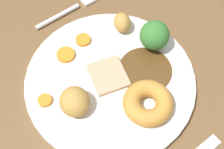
{
  "coord_description": "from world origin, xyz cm",
  "views": [
    {
      "loc": [
        24.67,
        -14.33,
        49.26
      ],
      "look_at": [
        3.9,
        0.38,
        6.0
      ],
      "focal_mm": 49.16,
      "sensor_mm": 36.0,
      "label": 1
    }
  ],
  "objects_px": {
    "yorkshire_pudding": "(148,103)",
    "roast_potato_right": "(122,23)",
    "meat_slice_main": "(108,76)",
    "carrot_coin_back": "(83,40)",
    "dinner_plate": "(112,80)",
    "fork": "(72,9)",
    "roast_potato_left": "(75,102)",
    "carrot_coin_side": "(66,55)",
    "carrot_coin_front": "(45,100)",
    "broccoli_floret": "(154,36)"
  },
  "relations": [
    {
      "from": "yorkshire_pudding",
      "to": "roast_potato_right",
      "type": "relative_size",
      "value": 2.1
    },
    {
      "from": "meat_slice_main",
      "to": "carrot_coin_back",
      "type": "bearing_deg",
      "value": 176.14
    },
    {
      "from": "dinner_plate",
      "to": "fork",
      "type": "height_order",
      "value": "dinner_plate"
    },
    {
      "from": "roast_potato_left",
      "to": "carrot_coin_back",
      "type": "height_order",
      "value": "roast_potato_left"
    },
    {
      "from": "roast_potato_left",
      "to": "carrot_coin_side",
      "type": "relative_size",
      "value": 1.58
    },
    {
      "from": "roast_potato_left",
      "to": "fork",
      "type": "distance_m",
      "value": 0.22
    },
    {
      "from": "carrot_coin_front",
      "to": "roast_potato_right",
      "type": "bearing_deg",
      "value": 104.48
    },
    {
      "from": "carrot_coin_front",
      "to": "carrot_coin_back",
      "type": "bearing_deg",
      "value": 119.95
    },
    {
      "from": "carrot_coin_front",
      "to": "meat_slice_main",
      "type": "bearing_deg",
      "value": 79.04
    },
    {
      "from": "dinner_plate",
      "to": "roast_potato_left",
      "type": "distance_m",
      "value": 0.08
    },
    {
      "from": "dinner_plate",
      "to": "carrot_coin_side",
      "type": "bearing_deg",
      "value": -154.05
    },
    {
      "from": "meat_slice_main",
      "to": "roast_potato_right",
      "type": "xyz_separation_m",
      "value": [
        -0.07,
        0.08,
        0.01
      ]
    },
    {
      "from": "meat_slice_main",
      "to": "roast_potato_right",
      "type": "distance_m",
      "value": 0.11
    },
    {
      "from": "dinner_plate",
      "to": "roast_potato_left",
      "type": "bearing_deg",
      "value": -82.15
    },
    {
      "from": "roast_potato_right",
      "to": "broccoli_floret",
      "type": "xyz_separation_m",
      "value": [
        0.06,
        0.02,
        0.01
      ]
    },
    {
      "from": "roast_potato_right",
      "to": "carrot_coin_front",
      "type": "relative_size",
      "value": 1.69
    },
    {
      "from": "meat_slice_main",
      "to": "roast_potato_right",
      "type": "bearing_deg",
      "value": 131.1
    },
    {
      "from": "fork",
      "to": "dinner_plate",
      "type": "bearing_deg",
      "value": -100.78
    },
    {
      "from": "roast_potato_left",
      "to": "carrot_coin_front",
      "type": "height_order",
      "value": "roast_potato_left"
    },
    {
      "from": "meat_slice_main",
      "to": "carrot_coin_back",
      "type": "height_order",
      "value": "meat_slice_main"
    },
    {
      "from": "roast_potato_left",
      "to": "roast_potato_right",
      "type": "height_order",
      "value": "roast_potato_left"
    },
    {
      "from": "roast_potato_left",
      "to": "roast_potato_right",
      "type": "bearing_deg",
      "value": 119.13
    },
    {
      "from": "yorkshire_pudding",
      "to": "broccoli_floret",
      "type": "relative_size",
      "value": 1.39
    },
    {
      "from": "meat_slice_main",
      "to": "broccoli_floret",
      "type": "bearing_deg",
      "value": 93.53
    },
    {
      "from": "dinner_plate",
      "to": "meat_slice_main",
      "type": "distance_m",
      "value": 0.01
    },
    {
      "from": "carrot_coin_back",
      "to": "yorkshire_pudding",
      "type": "bearing_deg",
      "value": 4.49
    },
    {
      "from": "carrot_coin_back",
      "to": "broccoli_floret",
      "type": "distance_m",
      "value": 0.13
    },
    {
      "from": "broccoli_floret",
      "to": "meat_slice_main",
      "type": "bearing_deg",
      "value": -86.47
    },
    {
      "from": "dinner_plate",
      "to": "fork",
      "type": "distance_m",
      "value": 0.18
    },
    {
      "from": "roast_potato_left",
      "to": "carrot_coin_front",
      "type": "xyz_separation_m",
      "value": [
        -0.04,
        -0.04,
        -0.02
      ]
    },
    {
      "from": "carrot_coin_front",
      "to": "carrot_coin_side",
      "type": "height_order",
      "value": "same"
    },
    {
      "from": "carrot_coin_side",
      "to": "broccoli_floret",
      "type": "relative_size",
      "value": 0.56
    },
    {
      "from": "dinner_plate",
      "to": "carrot_coin_side",
      "type": "xyz_separation_m",
      "value": [
        -0.08,
        -0.04,
        0.01
      ]
    },
    {
      "from": "roast_potato_right",
      "to": "carrot_coin_side",
      "type": "relative_size",
      "value": 1.18
    },
    {
      "from": "dinner_plate",
      "to": "meat_slice_main",
      "type": "relative_size",
      "value": 4.59
    },
    {
      "from": "broccoli_floret",
      "to": "carrot_coin_front",
      "type": "bearing_deg",
      "value": -94.06
    },
    {
      "from": "meat_slice_main",
      "to": "roast_potato_left",
      "type": "distance_m",
      "value": 0.08
    },
    {
      "from": "yorkshire_pudding",
      "to": "broccoli_floret",
      "type": "height_order",
      "value": "broccoli_floret"
    },
    {
      "from": "carrot_coin_front",
      "to": "broccoli_floret",
      "type": "height_order",
      "value": "broccoli_floret"
    },
    {
      "from": "dinner_plate",
      "to": "broccoli_floret",
      "type": "xyz_separation_m",
      "value": [
        -0.01,
        0.1,
        0.04
      ]
    },
    {
      "from": "roast_potato_left",
      "to": "carrot_coin_back",
      "type": "xyz_separation_m",
      "value": [
        -0.1,
        0.08,
        -0.02
      ]
    },
    {
      "from": "roast_potato_left",
      "to": "fork",
      "type": "height_order",
      "value": "roast_potato_left"
    },
    {
      "from": "meat_slice_main",
      "to": "carrot_coin_side",
      "type": "xyz_separation_m",
      "value": [
        -0.08,
        -0.04,
        -0.0
      ]
    },
    {
      "from": "meat_slice_main",
      "to": "carrot_coin_front",
      "type": "xyz_separation_m",
      "value": [
        -0.02,
        -0.11,
        -0.0
      ]
    },
    {
      "from": "yorkshire_pudding",
      "to": "roast_potato_left",
      "type": "height_order",
      "value": "roast_potato_left"
    },
    {
      "from": "carrot_coin_front",
      "to": "fork",
      "type": "distance_m",
      "value": 0.21
    },
    {
      "from": "roast_potato_left",
      "to": "broccoli_floret",
      "type": "xyz_separation_m",
      "value": [
        -0.02,
        0.17,
        0.01
      ]
    },
    {
      "from": "dinner_plate",
      "to": "carrot_coin_back",
      "type": "relative_size",
      "value": 10.75
    },
    {
      "from": "dinner_plate",
      "to": "meat_slice_main",
      "type": "xyz_separation_m",
      "value": [
        -0.0,
        -0.0,
        0.01
      ]
    },
    {
      "from": "roast_potato_right",
      "to": "carrot_coin_front",
      "type": "height_order",
      "value": "roast_potato_right"
    }
  ]
}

